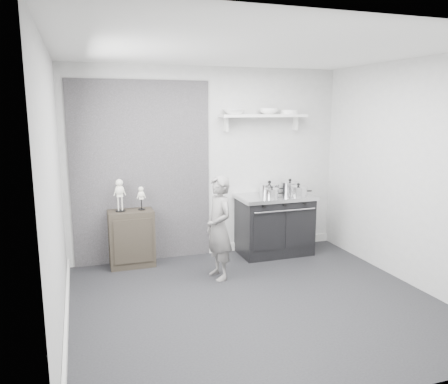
{
  "coord_description": "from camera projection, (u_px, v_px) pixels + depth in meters",
  "views": [
    {
      "loc": [
        -1.78,
        -4.19,
        2.12
      ],
      "look_at": [
        -0.05,
        0.95,
        1.08
      ],
      "focal_mm": 35.0,
      "sensor_mm": 36.0,
      "label": 1
    }
  ],
  "objects": [
    {
      "name": "pot_back_right",
      "position": [
        290.0,
        187.0,
        6.53
      ],
      "size": [
        0.36,
        0.27,
        0.21
      ],
      "color": "silver",
      "rests_on": "stove"
    },
    {
      "name": "room_shell",
      "position": [
        244.0,
        155.0,
        4.66
      ],
      "size": [
        4.02,
        3.62,
        2.71
      ],
      "color": "#A6A6A4",
      "rests_on": "ground"
    },
    {
      "name": "skeleton_full",
      "position": [
        120.0,
        193.0,
        5.76
      ],
      "size": [
        0.14,
        0.09,
        0.5
      ],
      "primitive_type": null,
      "color": "silver",
      "rests_on": "side_cabinet"
    },
    {
      "name": "bowl_small",
      "position": [
        269.0,
        111.0,
        6.29
      ],
      "size": [
        0.27,
        0.27,
        0.08
      ],
      "primitive_type": "imported",
      "color": "white",
      "rests_on": "wall_shelf"
    },
    {
      "name": "wall_shelf",
      "position": [
        263.0,
        116.0,
        6.29
      ],
      "size": [
        1.3,
        0.26,
        0.24
      ],
      "color": "silver",
      "rests_on": "room_shell"
    },
    {
      "name": "pot_front_right",
      "position": [
        298.0,
        191.0,
        6.26
      ],
      "size": [
        0.35,
        0.26,
        0.2
      ],
      "color": "silver",
      "rests_on": "stove"
    },
    {
      "name": "ground",
      "position": [
        255.0,
        302.0,
        4.86
      ],
      "size": [
        4.0,
        4.0,
        0.0
      ],
      "primitive_type": "plane",
      "color": "black",
      "rests_on": "ground"
    },
    {
      "name": "pot_back_left",
      "position": [
        269.0,
        189.0,
        6.45
      ],
      "size": [
        0.38,
        0.29,
        0.2
      ],
      "color": "silver",
      "rests_on": "stove"
    },
    {
      "name": "skeleton_torso",
      "position": [
        141.0,
        197.0,
        5.86
      ],
      "size": [
        0.1,
        0.07,
        0.36
      ],
      "primitive_type": null,
      "color": "silver",
      "rests_on": "side_cabinet"
    },
    {
      "name": "bowl_large",
      "position": [
        234.0,
        112.0,
        6.13
      ],
      "size": [
        0.31,
        0.31,
        0.08
      ],
      "primitive_type": "imported",
      "color": "white",
      "rests_on": "wall_shelf"
    },
    {
      "name": "side_cabinet",
      "position": [
        132.0,
        238.0,
        5.92
      ],
      "size": [
        0.6,
        0.35,
        0.78
      ],
      "primitive_type": "cube",
      "color": "black",
      "rests_on": "ground"
    },
    {
      "name": "pot_front_center",
      "position": [
        272.0,
        193.0,
        6.14
      ],
      "size": [
        0.28,
        0.19,
        0.17
      ],
      "color": "silver",
      "rests_on": "stove"
    },
    {
      "name": "child",
      "position": [
        219.0,
        228.0,
        5.45
      ],
      "size": [
        0.39,
        0.52,
        1.31
      ],
      "primitive_type": "imported",
      "rotation": [
        0.0,
        0.0,
        -1.4
      ],
      "color": "slate",
      "rests_on": "ground"
    },
    {
      "name": "stove",
      "position": [
        274.0,
        224.0,
        6.43
      ],
      "size": [
        1.1,
        0.68,
        0.88
      ],
      "color": "black",
      "rests_on": "ground"
    },
    {
      "name": "plate_stack",
      "position": [
        289.0,
        112.0,
        6.4
      ],
      "size": [
        0.27,
        0.27,
        0.06
      ],
      "primitive_type": "cylinder",
      "color": "silver",
      "rests_on": "wall_shelf"
    }
  ]
}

